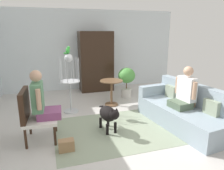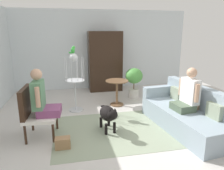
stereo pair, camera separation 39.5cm
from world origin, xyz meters
name	(u,v)px [view 2 (the right image)]	position (x,y,z in m)	size (l,w,h in m)	color
ground_plane	(123,129)	(0.00, 0.00, 0.00)	(8.03, 8.03, 0.00)	beige
back_wall	(98,50)	(0.00, 3.41, 1.30)	(6.11, 0.12, 2.61)	silver
area_rug	(125,129)	(0.03, -0.01, 0.00)	(2.79, 1.83, 0.01)	gray
couch	(186,114)	(1.28, -0.17, 0.30)	(1.09, 2.17, 0.86)	#8EA0AD
armchair	(33,109)	(-1.69, 0.06, 0.54)	(0.62, 0.68, 0.96)	#382316
person_on_couch	(188,94)	(1.25, -0.22, 0.74)	(0.46, 0.56, 0.84)	#50624C
person_on_armchair	(42,98)	(-1.52, 0.05, 0.76)	(0.50, 0.56, 0.86)	#844371
round_end_table	(117,89)	(0.20, 1.44, 0.45)	(0.60, 0.60, 0.68)	brown
dog	(108,114)	(-0.31, 0.00, 0.36)	(0.35, 0.79, 0.57)	black
bird_cage_stand	(75,79)	(-0.89, 1.26, 0.81)	(0.48, 0.48, 1.42)	silver
parrot	(73,50)	(-0.90, 1.26, 1.50)	(0.17, 0.10, 0.17)	green
potted_plant	(134,79)	(0.83, 1.95, 0.57)	(0.50, 0.50, 0.89)	beige
armoire_cabinet	(105,61)	(0.16, 3.00, 0.96)	(1.07, 0.56, 1.92)	black
handbag	(63,143)	(-1.18, -0.47, 0.10)	(0.26, 0.16, 0.19)	#99724C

